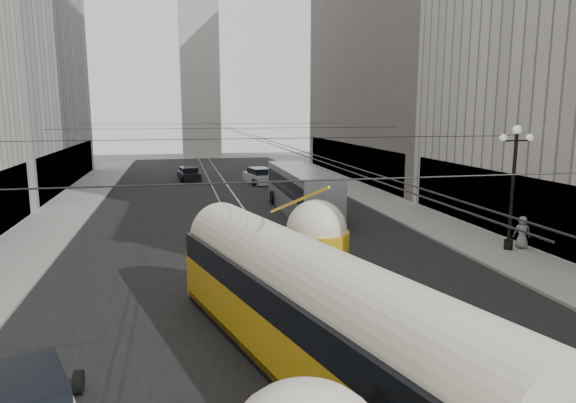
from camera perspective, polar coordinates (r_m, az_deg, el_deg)
name	(u,v)px	position (r m, az deg, el deg)	size (l,w,h in m)	color
road	(234,210)	(38.10, -6.01, -0.93)	(20.00, 85.00, 0.02)	black
sidewalk_left	(70,207)	(42.09, -23.02, -0.54)	(4.00, 72.00, 0.15)	gray
sidewalk_right	(370,196)	(44.30, 9.08, 0.64)	(4.00, 72.00, 0.15)	gray
rail_left	(224,210)	(38.03, -7.14, -0.98)	(0.12, 85.00, 0.04)	gray
rail_right	(244,209)	(38.19, -4.89, -0.89)	(0.12, 85.00, 0.04)	gray
building_right_far	(404,24)	(58.61, 12.76, 18.73)	(12.60, 32.60, 32.60)	#514C47
distant_tower	(199,61)	(85.14, -9.86, 15.12)	(6.00, 6.00, 31.36)	#B2AFA8
lamppost_right_mid	(513,181)	(28.33, 23.75, 2.15)	(1.86, 0.44, 6.37)	black
catenary	(236,130)	(36.45, -5.82, 7.89)	(25.00, 72.00, 0.23)	black
streetcar	(314,312)	(14.31, 2.87, -12.13)	(6.61, 16.43, 3.72)	#C99811
city_bus	(301,190)	(36.19, 1.51, 1.33)	(2.90, 12.52, 3.18)	#9B9EA0
sedan_white_far	(260,176)	(51.81, -3.15, 2.81)	(2.90, 5.24, 1.56)	silver
sedan_dark_far	(189,174)	(55.17, -10.97, 2.99)	(2.45, 4.59, 1.38)	black
pedestrian_sidewalk_right	(522,232)	(29.31, 24.57, -3.13)	(0.83, 0.51, 1.70)	slate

